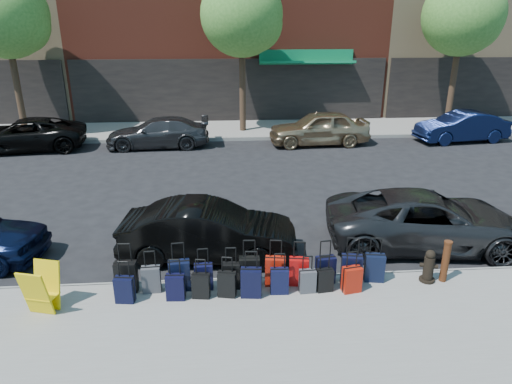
{
  "coord_description": "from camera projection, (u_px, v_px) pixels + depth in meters",
  "views": [
    {
      "loc": [
        -0.55,
        -12.86,
        5.24
      ],
      "look_at": [
        0.32,
        -1.5,
        0.96
      ],
      "focal_mm": 32.0,
      "sensor_mm": 36.0,
      "label": 1
    }
  ],
  "objects": [
    {
      "name": "ground",
      "position": [
        242.0,
        205.0,
        13.89
      ],
      "size": [
        120.0,
        120.0,
        0.0
      ],
      "primitive_type": "plane",
      "color": "black",
      "rests_on": "ground"
    },
    {
      "name": "sidewalk_near",
      "position": [
        260.0,
        343.0,
        7.79
      ],
      "size": [
        60.0,
        4.0,
        0.15
      ],
      "primitive_type": "cube",
      "color": "gray",
      "rests_on": "ground"
    },
    {
      "name": "sidewalk_far",
      "position": [
        233.0,
        129.0,
        23.2
      ],
      "size": [
        60.0,
        4.0,
        0.15
      ],
      "primitive_type": "cube",
      "color": "gray",
      "rests_on": "ground"
    },
    {
      "name": "curb_near",
      "position": [
        252.0,
        281.0,
        9.68
      ],
      "size": [
        60.0,
        0.08,
        0.15
      ],
      "primitive_type": "cube",
      "color": "gray",
      "rests_on": "ground"
    },
    {
      "name": "curb_far",
      "position": [
        234.0,
        139.0,
        21.31
      ],
      "size": [
        60.0,
        0.08,
        0.15
      ],
      "primitive_type": "cube",
      "color": "gray",
      "rests_on": "ground"
    },
    {
      "name": "tree_left",
      "position": [
        8.0,
        17.0,
        20.15
      ],
      "size": [
        3.8,
        3.8,
        7.27
      ],
      "color": "black",
      "rests_on": "sidewalk_far"
    },
    {
      "name": "tree_center",
      "position": [
        245.0,
        17.0,
        20.9
      ],
      "size": [
        3.8,
        3.8,
        7.27
      ],
      "color": "black",
      "rests_on": "sidewalk_far"
    },
    {
      "name": "tree_right",
      "position": [
        465.0,
        17.0,
        21.65
      ],
      "size": [
        3.8,
        3.8,
        7.27
      ],
      "color": "black",
      "rests_on": "sidewalk_far"
    },
    {
      "name": "suitcase_front_0",
      "position": [
        126.0,
        276.0,
        9.08
      ],
      "size": [
        0.43,
        0.25,
        1.03
      ],
      "rotation": [
        0.0,
        0.0,
        -0.04
      ],
      "color": "black",
      "rests_on": "sidewalk_near"
    },
    {
      "name": "suitcase_front_1",
      "position": [
        151.0,
        279.0,
        9.07
      ],
      "size": [
        0.37,
        0.22,
        0.88
      ],
      "rotation": [
        0.0,
        0.0,
        0.06
      ],
      "color": "#3F4044",
      "rests_on": "sidewalk_near"
    },
    {
      "name": "suitcase_front_2",
      "position": [
        180.0,
        275.0,
        9.13
      ],
      "size": [
        0.44,
        0.27,
        1.02
      ],
      "rotation": [
        0.0,
        0.0,
        0.1
      ],
      "color": "black",
      "rests_on": "sidewalk_near"
    },
    {
      "name": "suitcase_front_3",
      "position": [
        204.0,
        276.0,
        9.17
      ],
      "size": [
        0.37,
        0.22,
        0.88
      ],
      "rotation": [
        0.0,
        0.0,
        0.05
      ],
      "color": "black",
      "rests_on": "sidewalk_near"
    },
    {
      "name": "suitcase_front_4",
      "position": [
        231.0,
        275.0,
        9.21
      ],
      "size": [
        0.38,
        0.22,
        0.88
      ],
      "rotation": [
        0.0,
        0.0,
        -0.07
      ],
      "color": "black",
      "rests_on": "sidewalk_near"
    },
    {
      "name": "suitcase_front_5",
      "position": [
        249.0,
        271.0,
        9.28
      ],
      "size": [
        0.42,
        0.24,
        0.99
      ],
      "rotation": [
        0.0,
        0.0,
        -0.04
      ],
      "color": "black",
      "rests_on": "sidewalk_near"
    },
    {
      "name": "suitcase_front_6",
      "position": [
        275.0,
        271.0,
        9.3
      ],
      "size": [
        0.44,
        0.28,
        0.99
      ],
      "rotation": [
        0.0,
        0.0,
        -0.15
      ],
      "color": "#A6180A",
      "rests_on": "sidewalk_near"
    },
    {
      "name": "suitcase_front_7",
      "position": [
        299.0,
        271.0,
        9.32
      ],
      "size": [
        0.42,
        0.27,
        0.95
      ],
      "rotation": [
        0.0,
        0.0,
        -0.16
      ],
      "color": "#AC0B0B",
      "rests_on": "sidewalk_near"
    },
    {
      "name": "suitcase_front_8",
      "position": [
        325.0,
        270.0,
        9.38
      ],
      "size": [
        0.41,
        0.27,
        0.94
      ],
      "rotation": [
        0.0,
        0.0,
        0.15
      ],
      "color": "black",
      "rests_on": "sidewalk_near"
    },
    {
      "name": "suitcase_front_9",
      "position": [
        351.0,
        269.0,
        9.35
      ],
      "size": [
        0.45,
        0.3,
        1.01
      ],
      "rotation": [
        0.0,
        0.0,
        -0.19
      ],
      "color": "black",
      "rests_on": "sidewalk_near"
    },
    {
      "name": "suitcase_front_10",
      "position": [
        374.0,
        268.0,
        9.45
      ],
      "size": [
        0.43,
        0.28,
        0.96
      ],
      "rotation": [
        0.0,
        0.0,
        -0.15
      ],
      "color": "black",
      "rests_on": "sidewalk_near"
    },
    {
      "name": "suitcase_back_0",
      "position": [
        125.0,
        289.0,
        8.74
      ],
      "size": [
        0.38,
        0.25,
        0.85
      ],
      "rotation": [
        0.0,
        0.0,
        -0.13
      ],
      "color": "black",
      "rests_on": "sidewalk_near"
    },
    {
      "name": "suitcase_back_2",
      "position": [
        175.0,
        287.0,
        8.83
      ],
      "size": [
        0.37,
        0.22,
        0.85
      ],
      "rotation": [
        0.0,
        0.0,
        -0.06
      ],
      "color": "black",
      "rests_on": "sidewalk_near"
    },
    {
      "name": "suitcase_back_3",
      "position": [
        201.0,
        286.0,
        8.89
      ],
      "size": [
        0.36,
        0.24,
        0.81
      ],
      "rotation": [
        0.0,
        0.0,
        -0.13
      ],
      "color": "black",
      "rests_on": "sidewalk_near"
    },
    {
      "name": "suitcase_back_4",
      "position": [
        227.0,
        284.0,
        8.93
      ],
      "size": [
        0.38,
        0.27,
        0.83
      ],
      "rotation": [
        0.0,
        0.0,
        -0.19
      ],
      "color": "black",
      "rests_on": "sidewalk_near"
    },
    {
      "name": "suitcase_back_5",
      "position": [
        251.0,
        283.0,
        8.91
      ],
      "size": [
        0.42,
        0.27,
        0.96
      ],
      "rotation": [
        0.0,
        0.0,
        -0.1
      ],
      "color": "black",
      "rests_on": "sidewalk_near"
    },
    {
      "name": "suitcase_back_6",
      "position": [
        279.0,
        281.0,
        9.03
      ],
      "size": [
        0.36,
        0.22,
        0.85
      ],
      "rotation": [
        0.0,
        0.0,
        -0.04
      ],
      "color": "black",
      "rests_on": "sidewalk_near"
    },
    {
      "name": "suitcase_back_7",
      "position": [
        307.0,
        281.0,
        9.07
      ],
      "size": [
        0.34,
        0.21,
        0.78
      ],
      "rotation": [
        0.0,
        0.0,
        0.06
      ],
      "color": "#414146",
      "rests_on": "sidewalk_near"
    },
    {
      "name": "suitcase_back_8",
      "position": [
        325.0,
        280.0,
        9.11
      ],
      "size": [
        0.34,
        0.23,
        0.77
      ],
      "rotation": [
        0.0,
        0.0,
        0.13
      ],
      "color": "black",
      "rests_on": "sidewalk_near"
    },
    {
      "name": "suitcase_back_9",
      "position": [
        352.0,
        279.0,
        9.07
      ],
      "size": [
        0.4,
        0.27,
        0.87
      ],
      "rotation": [
        0.0,
        0.0,
        0.19
      ],
      "color": "#AB1A0B",
      "rests_on": "sidewalk_near"
    },
    {
      "name": "fire_hydrant",
      "position": [
        429.0,
        267.0,
        9.42
      ],
      "size": [
        0.37,
        0.32,
        0.71
      ],
      "rotation": [
        0.0,
        0.0,
        -0.34
      ],
      "color": "black",
      "rests_on": "sidewalk_near"
    },
    {
      "name": "bollard",
      "position": [
        446.0,
        261.0,
        9.38
      ],
      "size": [
        0.17,
        0.17,
        0.91
      ],
      "color": "#38190C",
      "rests_on": "sidewalk_near"
    },
    {
      "name": "display_rack",
      "position": [
        42.0,
        290.0,
        8.39
      ],
      "size": [
        0.65,
        0.69,
        0.93
      ],
      "rotation": [
        0.0,
        0.0,
        -0.27
      ],
      "color": "yellow",
      "rests_on": "sidewalk_near"
    },
    {
      "name": "car_near_1",
      "position": [
        209.0,
        232.0,
        10.56
      ],
      "size": [
        4.17,
        1.8,
        1.34
      ],
      "primitive_type": "imported",
      "rotation": [
        0.0,
        0.0,
        1.47
      ],
      "color": "black",
      "rests_on": "ground"
    },
    {
      "name": "car_near_2",
      "position": [
        427.0,
        220.0,
        11.16
      ],
      "size": [
        5.1,
        2.81,
        1.35
      ],
      "primitive_type": "imported",
      "rotation": [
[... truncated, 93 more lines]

